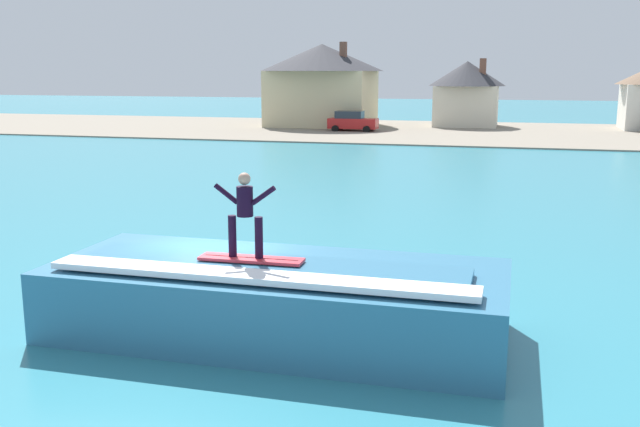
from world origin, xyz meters
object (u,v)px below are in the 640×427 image
Objects in this scene: house_small_cottage at (467,90)px; surfer at (245,210)px; wave_crest at (276,299)px; surfboard at (251,259)px; car_near_shore at (352,121)px; house_with_chimney at (322,80)px.

surfer is at bearing -90.18° from house_small_cottage.
surfboard is at bearing -140.33° from wave_crest.
surfboard is 0.48× the size of car_near_shore.
car_near_shore is at bearing 100.44° from surfer.
house_small_cottage is at bearing 89.82° from surfer.
wave_crest is 56.54m from house_with_chimney.
house_with_chimney is at bearing -167.36° from house_small_cottage.
house_small_cottage reaches higher than wave_crest.
car_near_shore is at bearing -138.13° from house_small_cottage.
house_with_chimney is 1.63× the size of house_small_cottage.
wave_crest is 4.35× the size of surfboard.
surfer is at bearing -79.56° from car_near_shore.
house_small_cottage is at bearing 89.93° from surfboard.
car_near_shore is (-9.15, 49.67, -1.67)m from surfer.
surfboard is at bearing -76.19° from house_with_chimney.
house_with_chimney reaches higher than house_small_cottage.
car_near_shore is 7.70m from house_with_chimney.
car_near_shore reaches higher than surfboard.
house_small_cottage is at bearing 41.87° from car_near_shore.
car_near_shore is at bearing 100.57° from surfboard.
house_with_chimney is 13.95m from house_small_cottage.
surfer is 50.53m from car_near_shore.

